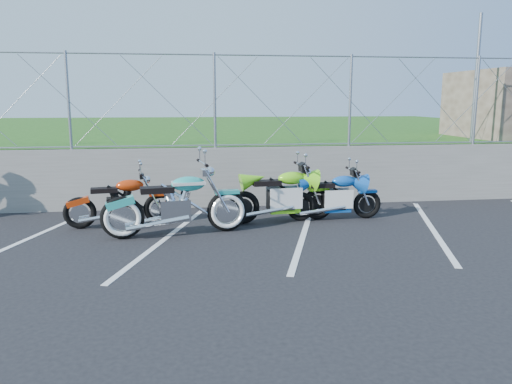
{
  "coord_description": "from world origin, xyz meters",
  "views": [
    {
      "loc": [
        0.39,
        -7.33,
        2.31
      ],
      "look_at": [
        1.59,
        1.3,
        0.7
      ],
      "focal_mm": 35.0,
      "sensor_mm": 36.0,
      "label": 1
    }
  ],
  "objects": [
    {
      "name": "sportbike_blue",
      "position": [
        3.25,
        1.92,
        0.43
      ],
      "size": [
        1.91,
        0.68,
        0.99
      ],
      "rotation": [
        0.0,
        0.0,
        0.02
      ],
      "color": "black",
      "rests_on": "ground"
    },
    {
      "name": "naked_orange",
      "position": [
        -0.84,
        1.97,
        0.43
      ],
      "size": [
        2.01,
        0.68,
        1.0
      ],
      "rotation": [
        0.0,
        0.0,
        0.14
      ],
      "color": "black",
      "rests_on": "ground"
    },
    {
      "name": "retaining_wall",
      "position": [
        0.0,
        3.5,
        0.65
      ],
      "size": [
        30.0,
        0.22,
        1.3
      ],
      "primitive_type": "cube",
      "color": "slate",
      "rests_on": "ground"
    },
    {
      "name": "sign_pole",
      "position": [
        7.2,
        3.9,
        2.8
      ],
      "size": [
        0.08,
        0.08,
        3.0
      ],
      "primitive_type": "cylinder",
      "color": "gray",
      "rests_on": "grass_field"
    },
    {
      "name": "parking_lines",
      "position": [
        1.2,
        1.0,
        0.0
      ],
      "size": [
        18.29,
        4.31,
        0.01
      ],
      "color": "silver",
      "rests_on": "ground"
    },
    {
      "name": "grass_field",
      "position": [
        0.0,
        13.5,
        0.65
      ],
      "size": [
        30.0,
        20.0,
        1.3
      ],
      "primitive_type": "cube",
      "color": "#1E4C14",
      "rests_on": "ground"
    },
    {
      "name": "sportbike_green",
      "position": [
        2.19,
        1.9,
        0.48
      ],
      "size": [
        2.13,
        0.76,
        1.1
      ],
      "rotation": [
        0.0,
        0.0,
        0.1
      ],
      "color": "black",
      "rests_on": "ground"
    },
    {
      "name": "ground",
      "position": [
        0.0,
        0.0,
        0.0
      ],
      "size": [
        90.0,
        90.0,
        0.0
      ],
      "primitive_type": "plane",
      "color": "black",
      "rests_on": "ground"
    },
    {
      "name": "chain_link_fence",
      "position": [
        0.0,
        3.5,
        2.3
      ],
      "size": [
        28.0,
        0.03,
        2.0
      ],
      "color": "gray",
      "rests_on": "retaining_wall"
    },
    {
      "name": "cruiser_turquoise",
      "position": [
        0.21,
        1.2,
        0.51
      ],
      "size": [
        2.53,
        0.8,
        1.26
      ],
      "rotation": [
        0.0,
        0.0,
        0.15
      ],
      "color": "black",
      "rests_on": "ground"
    }
  ]
}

